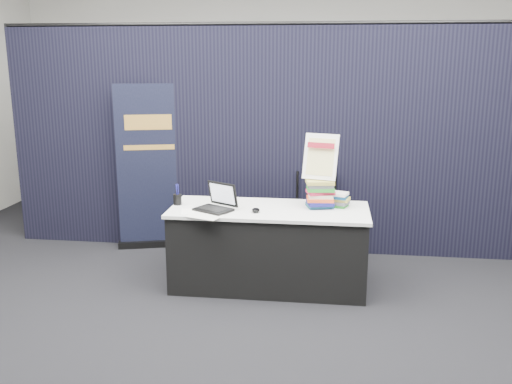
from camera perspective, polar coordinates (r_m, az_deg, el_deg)
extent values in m
plane|color=black|center=(4.93, 0.57, -11.76)|extent=(8.00, 8.00, 0.00)
cube|color=beige|center=(8.45, 3.95, 11.08)|extent=(8.00, 0.02, 3.50)
cube|color=black|center=(6.11, 2.42, 5.00)|extent=(6.00, 0.08, 2.40)
cube|color=black|center=(5.30, 1.31, -5.71)|extent=(1.76, 0.71, 0.72)
cube|color=silver|center=(5.19, 1.33, -1.79)|extent=(1.80, 0.75, 0.03)
cube|color=black|center=(5.10, -4.30, -1.78)|extent=(0.38, 0.35, 0.02)
cube|color=black|center=(5.18, -4.07, -0.18)|extent=(0.30, 0.21, 0.22)
cube|color=silver|center=(5.17, -4.09, -0.20)|extent=(0.25, 0.17, 0.17)
ellipsoid|color=black|center=(5.05, -0.03, -1.83)|extent=(0.08, 0.12, 0.04)
cube|color=white|center=(5.01, -4.92, -2.20)|extent=(0.30, 0.26, 0.00)
cube|color=white|center=(5.10, -5.88, -1.94)|extent=(0.32, 0.26, 0.00)
cube|color=white|center=(4.95, -5.12, -2.38)|extent=(0.34, 0.29, 0.00)
cylinder|color=black|center=(5.34, -7.86, -0.75)|extent=(0.10, 0.10, 0.10)
cube|color=#174658|center=(5.24, 6.34, -1.37)|extent=(0.27, 0.22, 0.03)
cube|color=navy|center=(5.23, 6.35, -1.03)|extent=(0.27, 0.22, 0.03)
cube|color=#E74D20|center=(5.22, 6.36, -0.69)|extent=(0.27, 0.22, 0.03)
cube|color=beige|center=(5.21, 6.37, -0.35)|extent=(0.27, 0.22, 0.03)
cube|color=#AF1C3A|center=(5.21, 6.38, 0.00)|extent=(0.27, 0.22, 0.03)
cube|color=#238326|center=(5.20, 6.39, 0.34)|extent=(0.27, 0.22, 0.03)
cube|color=#4C4D52|center=(5.19, 6.40, 0.68)|extent=(0.27, 0.22, 0.03)
cube|color=#A79C42|center=(5.18, 6.40, 1.03)|extent=(0.27, 0.22, 0.03)
cube|color=#238326|center=(5.30, 8.17, -1.28)|extent=(0.23, 0.20, 0.03)
cube|color=#4C4D52|center=(5.29, 8.18, -1.00)|extent=(0.23, 0.20, 0.03)
cube|color=#A79C42|center=(5.28, 8.19, -0.71)|extent=(0.23, 0.20, 0.03)
cube|color=navy|center=(5.28, 8.20, -0.42)|extent=(0.23, 0.20, 0.03)
cube|color=white|center=(5.27, 8.21, -0.13)|extent=(0.23, 0.20, 0.03)
cube|color=black|center=(5.16, 6.41, 1.34)|extent=(0.20, 0.07, 0.02)
cylinder|color=black|center=(5.22, 5.55, 2.84)|extent=(0.04, 0.10, 0.30)
cylinder|color=black|center=(5.22, 7.38, 2.79)|extent=(0.04, 0.10, 0.30)
cube|color=white|center=(5.17, 6.48, 3.53)|extent=(0.33, 0.20, 0.40)
cube|color=beige|center=(5.16, 6.48, 3.51)|extent=(0.26, 0.15, 0.32)
cube|color=maroon|center=(5.14, 6.51, 4.65)|extent=(0.24, 0.08, 0.05)
cube|color=black|center=(6.55, -10.22, -5.11)|extent=(0.77, 0.30, 0.07)
cube|color=black|center=(6.35, -10.50, 2.42)|extent=(0.71, 0.22, 1.81)
cube|color=gold|center=(6.26, -10.74, 6.87)|extent=(0.48, 0.14, 0.16)
cube|color=gold|center=(6.29, -10.63, 4.41)|extent=(0.53, 0.15, 0.05)
cylinder|color=black|center=(5.88, 3.83, -5.13)|extent=(0.02, 0.02, 0.45)
cylinder|color=black|center=(5.87, 7.79, -5.26)|extent=(0.02, 0.02, 0.45)
cylinder|color=black|center=(6.26, 4.08, -3.95)|extent=(0.02, 0.02, 0.45)
cylinder|color=black|center=(6.25, 7.78, -4.07)|extent=(0.02, 0.02, 0.45)
cube|color=black|center=(5.99, 5.93, -2.33)|extent=(0.56, 0.56, 0.04)
cube|color=black|center=(6.10, 6.07, 1.66)|extent=(0.38, 0.19, 0.16)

